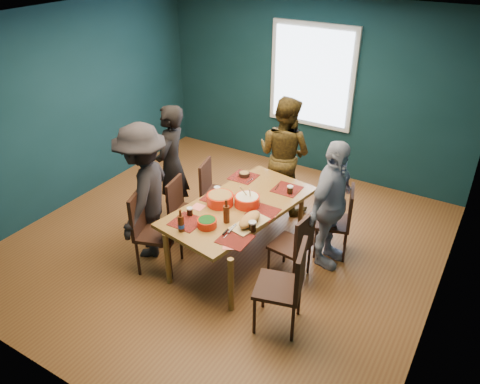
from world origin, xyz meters
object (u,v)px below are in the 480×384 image
object	(u,v)px
chair_right_mid	(297,242)
chair_right_near	(288,281)
chair_right_far	(341,217)
chair_left_near	(149,225)
bowl_dumpling	(247,200)
chair_left_mid	(182,206)
bowl_salad	(220,199)
person_far_left	(172,166)
cutting_board	(249,220)
person_near_left	(144,192)
chair_left_far	(212,187)
bowl_herbs	(207,223)
person_back	(284,154)
dining_table	(240,210)
person_right	(331,205)

from	to	relation	value
chair_right_mid	chair_right_near	distance (m)	0.76
chair_right_far	chair_right_near	distance (m)	1.42
chair_left_near	chair_right_mid	distance (m)	1.67
chair_right_far	bowl_dumpling	distance (m)	1.15
chair_left_mid	bowl_salad	size ratio (longest dim) A/B	2.70
chair_left_mid	chair_right_near	size ratio (longest dim) A/B	0.86
person_far_left	cutting_board	bearing A→B (deg)	54.65
chair_right_near	person_near_left	xyz separation A→B (m)	(-2.00, 0.26, 0.27)
chair_left_far	chair_right_near	size ratio (longest dim) A/B	0.88
chair_left_mid	chair_right_near	world-z (taller)	chair_right_near
chair_right_far	person_near_left	distance (m)	2.33
chair_right_near	bowl_herbs	bearing A→B (deg)	154.18
chair_left_far	person_far_left	size ratio (longest dim) A/B	0.53
bowl_herbs	cutting_board	world-z (taller)	cutting_board
person_far_left	person_near_left	bearing A→B (deg)	-1.54
chair_right_far	chair_left_far	bearing A→B (deg)	168.03
person_back	chair_left_mid	bearing A→B (deg)	68.40
chair_left_mid	person_far_left	distance (m)	0.60
dining_table	chair_left_far	world-z (taller)	chair_left_far
person_far_left	chair_right_far	bearing A→B (deg)	85.38
dining_table	person_near_left	world-z (taller)	person_near_left
person_near_left	bowl_herbs	world-z (taller)	person_near_left
bowl_herbs	chair_left_near	bearing A→B (deg)	-167.70
chair_left_near	bowl_herbs	distance (m)	0.73
chair_left_far	bowl_herbs	size ratio (longest dim) A/B	4.05
cutting_board	chair_left_near	bearing A→B (deg)	-147.03
person_back	chair_right_near	bearing A→B (deg)	123.52
person_right	person_near_left	world-z (taller)	person_near_left
bowl_dumpling	bowl_herbs	bearing A→B (deg)	-103.77
chair_left_far	bowl_dumpling	xyz separation A→B (m)	(0.80, -0.46, 0.28)
person_near_left	bowl_dumpling	xyz separation A→B (m)	(1.07, 0.54, -0.06)
chair_left_far	bowl_salad	bearing A→B (deg)	-63.26
bowl_salad	dining_table	bearing A→B (deg)	26.93
chair_left_mid	person_far_left	xyz separation A→B (m)	(-0.38, 0.32, 0.33)
person_right	bowl_herbs	size ratio (longest dim) A/B	7.36
chair_left_far	bowl_herbs	world-z (taller)	chair_left_far
person_back	person_right	world-z (taller)	person_back
cutting_board	bowl_salad	bearing A→B (deg)	170.37
chair_left_near	person_right	size ratio (longest dim) A/B	0.64
chair_right_far	person_right	distance (m)	0.35
person_near_left	bowl_salad	xyz separation A→B (m)	(0.79, 0.40, -0.06)
chair_left_mid	cutting_board	bearing A→B (deg)	-21.82
bowl_salad	bowl_dumpling	xyz separation A→B (m)	(0.28, 0.14, -0.00)
chair_left_near	person_back	size ratio (longest dim) A/B	0.61
chair_left_mid	chair_left_near	size ratio (longest dim) A/B	0.84
chair_left_far	person_far_left	world-z (taller)	person_far_left
chair_right_far	bowl_dumpling	xyz separation A→B (m)	(-0.93, -0.61, 0.26)
cutting_board	person_back	bearing A→B (deg)	115.12
chair_right_mid	bowl_dumpling	distance (m)	0.75
chair_left_near	chair_right_near	world-z (taller)	chair_left_near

